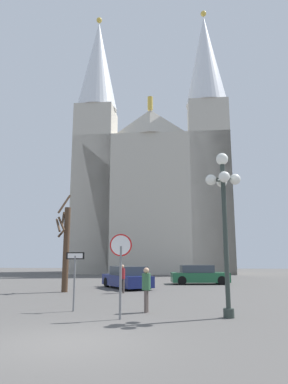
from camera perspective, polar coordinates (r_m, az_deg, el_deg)
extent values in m
plane|color=#514F4C|center=(9.05, -12.64, -22.99)|extent=(120.00, 120.00, 0.00)
cube|color=#BCB5A5|center=(48.10, 1.48, -2.53)|extent=(20.47, 11.75, 17.73)
pyramid|color=#BCB5A5|center=(46.42, 1.03, 11.39)|extent=(7.12, 2.17, 3.50)
cylinder|color=gold|center=(47.48, 1.02, 14.35)|extent=(0.70, 0.70, 1.80)
cube|color=#BCB5A5|center=(46.57, -8.12, 0.61)|extent=(5.19, 5.19, 22.16)
cone|color=silver|center=(53.09, -7.58, 19.95)|extent=(5.57, 5.57, 13.70)
sphere|color=gold|center=(57.13, -7.38, 26.22)|extent=(0.80, 0.80, 0.80)
cube|color=#BCB5A5|center=(45.54, 10.75, 0.95)|extent=(5.19, 5.19, 22.16)
cone|color=silver|center=(52.19, 10.02, 20.61)|extent=(5.57, 5.57, 13.70)
sphere|color=gold|center=(56.29, 9.75, 26.93)|extent=(0.80, 0.80, 0.80)
cylinder|color=slate|center=(11.78, -3.90, -14.58)|extent=(0.08, 0.08, 2.34)
cylinder|color=red|center=(11.76, -3.82, -8.71)|extent=(0.73, 0.21, 0.74)
cylinder|color=white|center=(11.74, -3.84, -8.71)|extent=(0.63, 0.16, 0.65)
cylinder|color=slate|center=(13.76, -11.39, -14.48)|extent=(0.07, 0.07, 2.03)
cube|color=black|center=(13.72, -11.23, -10.25)|extent=(0.70, 0.03, 0.26)
cube|color=white|center=(13.71, -11.25, -10.25)|extent=(0.59, 0.01, 0.18)
cylinder|color=#2D3833|center=(12.38, 13.25, -7.41)|extent=(0.16, 0.16, 5.24)
cylinder|color=#2D3833|center=(12.49, 13.77, -18.78)|extent=(0.36, 0.36, 0.30)
sphere|color=white|center=(12.85, 12.71, 5.30)|extent=(0.43, 0.43, 0.43)
sphere|color=white|center=(12.72, 14.75, 2.04)|extent=(0.39, 0.39, 0.39)
cylinder|color=#2D3833|center=(12.69, 13.80, 2.02)|extent=(0.05, 0.42, 0.05)
sphere|color=white|center=(13.07, 12.66, 1.59)|extent=(0.39, 0.39, 0.39)
cylinder|color=#2D3833|center=(12.87, 12.75, 1.80)|extent=(0.42, 0.05, 0.05)
sphere|color=white|center=(12.62, 10.94, 1.97)|extent=(0.39, 0.39, 0.39)
cylinder|color=#2D3833|center=(12.64, 11.90, 1.99)|extent=(0.05, 0.42, 0.05)
sphere|color=white|center=(12.25, 13.06, 2.44)|extent=(0.39, 0.39, 0.39)
cylinder|color=#2D3833|center=(12.46, 12.95, 2.22)|extent=(0.42, 0.05, 0.05)
cylinder|color=#473323|center=(21.39, -12.68, -9.11)|extent=(0.36, 0.36, 4.97)
cylinder|color=#473323|center=(21.30, -13.42, -5.11)|extent=(0.71, 0.67, 0.93)
cylinder|color=#473323|center=(21.36, -13.94, -5.31)|extent=(0.70, 1.04, 0.89)
cylinder|color=#473323|center=(21.69, -13.16, -6.30)|extent=(0.49, 0.73, 0.79)
cylinder|color=#473323|center=(21.95, -12.98, -1.94)|extent=(0.63, 0.80, 1.25)
cylinder|color=#473323|center=(21.54, -13.16, -4.29)|extent=(0.25, 0.63, 0.87)
cube|color=navy|center=(23.48, -2.90, -14.33)|extent=(3.98, 4.81, 0.70)
cube|color=#333D47|center=(23.24, -2.65, -12.81)|extent=(2.74, 3.02, 0.56)
cylinder|color=black|center=(24.63, -6.16, -14.54)|extent=(0.53, 0.66, 0.64)
cylinder|color=black|center=(25.23, -2.60, -14.49)|extent=(0.53, 0.66, 0.64)
cylinder|color=black|center=(21.75, -3.25, -15.08)|extent=(0.53, 0.66, 0.64)
cylinder|color=black|center=(22.43, 0.69, -14.97)|extent=(0.53, 0.66, 0.64)
cube|color=#1E5B38|center=(27.49, 9.17, -13.68)|extent=(4.51, 2.33, 0.71)
cube|color=#333D47|center=(27.43, 8.68, -12.37)|extent=(2.61, 1.90, 0.56)
cylinder|color=black|center=(28.57, 11.88, -13.85)|extent=(0.66, 0.30, 0.64)
cylinder|color=black|center=(27.02, 12.64, -14.01)|extent=(0.66, 0.30, 0.64)
cylinder|color=black|center=(28.08, 5.85, -14.08)|extent=(0.66, 0.30, 0.64)
cylinder|color=black|center=(26.50, 6.27, -14.27)|extent=(0.66, 0.30, 0.64)
cylinder|color=#594C47|center=(13.35, 0.48, -17.48)|extent=(0.12, 0.12, 0.79)
cylinder|color=#594C47|center=(13.19, 0.28, -17.56)|extent=(0.12, 0.12, 0.79)
cylinder|color=#33663F|center=(13.21, 0.38, -14.53)|extent=(0.32, 0.32, 0.59)
sphere|color=tan|center=(13.19, 0.37, -12.78)|extent=(0.21, 0.21, 0.21)
cylinder|color=#594C47|center=(20.32, -3.86, -15.18)|extent=(0.12, 0.12, 0.78)
cylinder|color=#594C47|center=(20.30, -3.39, -15.19)|extent=(0.12, 0.12, 0.78)
cylinder|color=maroon|center=(20.27, -3.60, -13.25)|extent=(0.32, 0.32, 0.59)
sphere|color=tan|center=(20.26, -3.59, -12.13)|extent=(0.21, 0.21, 0.21)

